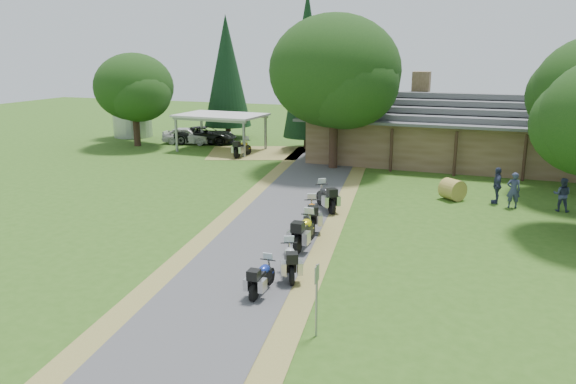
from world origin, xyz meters
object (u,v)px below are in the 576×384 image
(motorcycle_row_d, at_px, (312,213))
(motorcycle_row_e, at_px, (326,196))
(motorcycle_row_b, at_px, (290,259))
(car_white_sedan, at_px, (187,133))
(car_dark_suv, at_px, (206,131))
(lodge, at_px, (461,128))
(motorcycle_row_a, at_px, (262,276))
(hay_bale, at_px, (453,189))
(carport, at_px, (221,132))
(motorcycle_carport_a, at_px, (242,147))
(silo, at_px, (131,98))
(motorcycle_row_c, at_px, (304,230))

(motorcycle_row_d, xyz_separation_m, motorcycle_row_e, (-0.29, 3.14, 0.00))
(motorcycle_row_d, bearing_deg, motorcycle_row_b, 169.54)
(car_white_sedan, distance_m, car_dark_suv, 1.52)
(lodge, xyz_separation_m, motorcycle_row_a, (-4.59, -24.79, -1.86))
(motorcycle_row_e, bearing_deg, motorcycle_row_b, 151.34)
(motorcycle_row_a, bearing_deg, motorcycle_row_e, 4.28)
(car_white_sedan, bearing_deg, hay_bale, -124.69)
(carport, distance_m, motorcycle_carport_a, 3.42)
(car_white_sedan, bearing_deg, motorcycle_row_a, -153.75)
(lodge, bearing_deg, car_white_sedan, 178.28)
(hay_bale, bearing_deg, silo, 155.76)
(carport, relative_size, motorcycle_row_d, 3.12)
(motorcycle_row_c, bearing_deg, hay_bale, -28.03)
(motorcycle_row_b, distance_m, motorcycle_row_e, 8.62)
(car_white_sedan, bearing_deg, motorcycle_row_e, -140.85)
(lodge, height_order, motorcycle_row_d, lodge)
(motorcycle_carport_a, bearing_deg, car_dark_suv, 56.47)
(carport, relative_size, hay_bale, 5.92)
(motorcycle_row_a, bearing_deg, car_white_sedan, 34.04)
(lodge, height_order, hay_bale, lodge)
(car_white_sedan, bearing_deg, motorcycle_carport_a, -127.08)
(motorcycle_row_d, bearing_deg, car_dark_suv, 18.91)
(lodge, xyz_separation_m, silo, (-28.77, 2.59, 1.04))
(carport, xyz_separation_m, motorcycle_row_e, (12.50, -13.54, -0.70))
(motorcycle_row_a, relative_size, motorcycle_row_b, 0.91)
(car_dark_suv, relative_size, motorcycle_row_e, 2.68)
(motorcycle_row_d, bearing_deg, motorcycle_row_a, 164.20)
(car_dark_suv, height_order, motorcycle_row_e, car_dark_suv)
(hay_bale, bearing_deg, motorcycle_row_a, -109.02)
(motorcycle_row_a, xyz_separation_m, hay_bale, (4.92, 14.28, -0.04))
(car_white_sedan, height_order, motorcycle_row_c, car_white_sedan)
(motorcycle_row_d, distance_m, motorcycle_row_e, 3.15)
(carport, bearing_deg, motorcycle_row_b, -55.20)
(car_dark_suv, distance_m, motorcycle_row_c, 26.81)
(motorcycle_row_c, bearing_deg, motorcycle_row_d, 9.76)
(motorcycle_row_c, distance_m, hay_bale, 10.90)
(motorcycle_row_d, height_order, hay_bale, motorcycle_row_d)
(motorcycle_row_a, relative_size, hay_bale, 1.56)
(motorcycle_row_c, bearing_deg, carport, 34.09)
(lodge, bearing_deg, motorcycle_row_a, -100.50)
(silo, distance_m, motorcycle_row_e, 29.18)
(motorcycle_row_d, bearing_deg, hay_bale, -56.90)
(motorcycle_row_b, distance_m, motorcycle_carport_a, 22.92)
(motorcycle_row_b, xyz_separation_m, motorcycle_carport_a, (-11.01, 20.10, 0.07))
(silo, distance_m, carport, 11.66)
(carport, bearing_deg, lodge, 6.54)
(car_dark_suv, xyz_separation_m, motorcycle_row_b, (16.45, -24.54, -0.43))
(motorcycle_row_b, height_order, hay_bale, motorcycle_row_b)
(motorcycle_row_e, xyz_separation_m, motorcycle_carport_a, (-9.80, 11.57, -0.00))
(motorcycle_carport_a, bearing_deg, motorcycle_row_a, -148.22)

